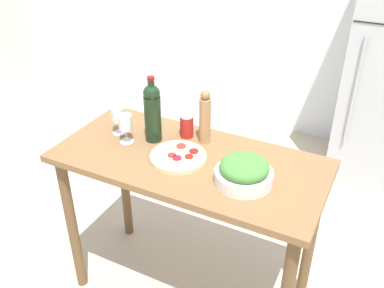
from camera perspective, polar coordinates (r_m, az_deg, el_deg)
name	(u,v)px	position (r m, az deg, el deg)	size (l,w,h in m)	color
ground_plane	(190,288)	(2.62, -0.32, -18.70)	(14.00, 14.00, 0.00)	#BCAD93
prep_counter	(189,183)	(2.10, -0.38, -5.23)	(1.29, 0.61, 0.90)	brown
wine_bottle	(152,112)	(2.09, -5.29, 4.33)	(0.08, 0.08, 0.34)	black
wine_glass_near	(125,124)	(2.12, -8.89, 2.67)	(0.07, 0.07, 0.15)	silver
wine_glass_far	(118,116)	(2.20, -9.84, 3.75)	(0.07, 0.07, 0.15)	silver
pepper_mill	(205,118)	(2.08, 1.78, 3.52)	(0.06, 0.06, 0.28)	#AD7F51
salad_bowl	(244,172)	(1.84, 6.95, -3.68)	(0.25, 0.25, 0.12)	white
homemade_pizza	(178,157)	(2.00, -1.83, -1.68)	(0.27, 0.27, 0.03)	beige
salt_canister	(187,125)	(2.16, -0.70, 2.49)	(0.07, 0.07, 0.12)	#B2231E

